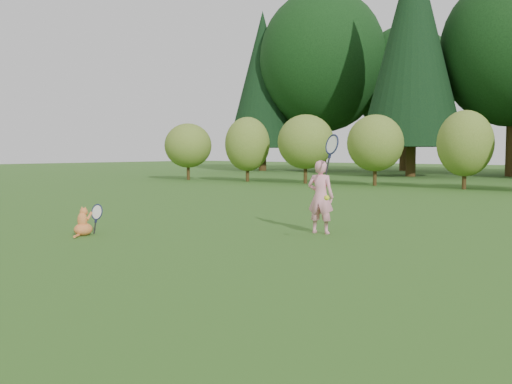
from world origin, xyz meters
The scene contains 5 objects.
ground centered at (0.00, 0.00, 0.00)m, with size 100.00×100.00×0.00m, color #1F4A15.
shrub_row centered at (0.00, 13.00, 1.40)m, with size 28.00×3.00×2.80m, color #556E22, non-canonical shape.
child centered at (0.52, 2.01, 0.60)m, with size 0.67×0.45×1.71m.
cat centered at (-2.18, -0.43, 0.23)m, with size 0.40×0.61×0.60m.
tennis_ball centered at (1.19, 1.11, 0.65)m, with size 0.07×0.07×0.07m.
Camera 1 is at (5.30, -5.45, 1.28)m, focal length 40.00 mm.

